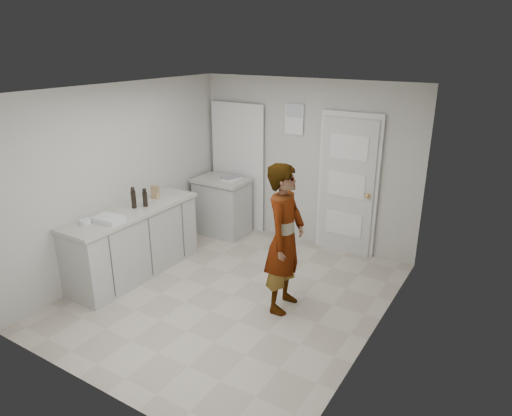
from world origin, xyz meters
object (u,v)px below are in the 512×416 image
Objects in this scene: person at (285,239)px; egg_bowl at (85,221)px; spice_jar at (158,196)px; baking_dish at (109,219)px; cake_mix_box at (155,192)px; oil_cruet_a at (145,198)px; oil_cruet_b at (133,198)px.

person is 2.41m from egg_bowl.
spice_jar is 0.94m from baking_dish.
spice_jar is (0.05, -0.01, -0.05)m from cake_mix_box.
oil_cruet_b reaches higher than oil_cruet_a.
baking_dish is (0.09, -0.51, -0.11)m from oil_cruet_b.
egg_bowl is at bearing -102.22° from oil_cruet_a.
person is 2.16m from cake_mix_box.
oil_cruet_b is (-0.02, -0.42, 0.10)m from spice_jar.
baking_dish is (-2.02, -0.75, 0.07)m from person.
cake_mix_box is 1.14m from egg_bowl.
person is at bearing 20.41° from baking_dish.
baking_dish is at bearing 104.24° from person.
person reaches higher than oil_cruet_b.
cake_mix_box is at bearing 78.78° from person.
person is 9.66× the size of cake_mix_box.
oil_cruet_b is 0.53m from baking_dish.
spice_jar is at bearing 102.05° from oil_cruet_a.
person is 6.97× the size of oil_cruet_a.
egg_bowl is (-0.06, -1.14, -0.07)m from cake_mix_box.
person is at bearing 23.23° from egg_bowl.
egg_bowl is at bearing -97.78° from oil_cruet_b.
oil_cruet_b is at bearing -92.51° from spice_jar.
person is at bearing 3.43° from oil_cruet_a.
egg_bowl is (-0.10, -0.70, -0.11)m from oil_cruet_b.
cake_mix_box reaches higher than egg_bowl.
oil_cruet_a is 1.88× the size of egg_bowl.
oil_cruet_b is at bearing 100.11° from baking_dish.
person is at bearing 6.59° from oil_cruet_b.
cake_mix_box is 0.33m from oil_cruet_a.
spice_jar is 0.28× the size of oil_cruet_b.
oil_cruet_a is (0.12, -0.31, 0.03)m from cake_mix_box.
baking_dish is 2.70× the size of egg_bowl.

